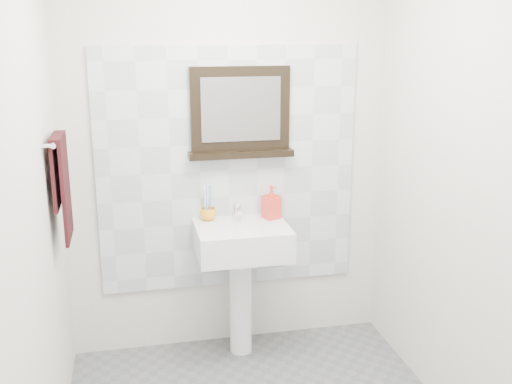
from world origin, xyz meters
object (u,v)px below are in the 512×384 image
toothbrush_cup (208,214)px  hand_towel (62,179)px  pedestal_sink (242,254)px  soap_dispenser (271,202)px  framed_mirror (240,114)px

toothbrush_cup → hand_towel: bearing=-155.2°
toothbrush_cup → pedestal_sink: bearing=-37.7°
pedestal_sink → hand_towel: size_ratio=1.75×
toothbrush_cup → hand_towel: hand_towel is taller
soap_dispenser → hand_towel: size_ratio=0.38×
pedestal_sink → soap_dispenser: bearing=25.8°
soap_dispenser → framed_mirror: 0.57m
hand_towel → framed_mirror: bearing=22.3°
framed_mirror → hand_towel: size_ratio=1.16×
framed_mirror → toothbrush_cup: bearing=-167.8°
soap_dispenser → toothbrush_cup: bearing=153.2°
hand_towel → soap_dispenser: bearing=15.5°
toothbrush_cup → soap_dispenser: soap_dispenser is taller
framed_mirror → hand_towel: (-1.01, -0.42, -0.25)m
toothbrush_cup → soap_dispenser: (0.39, -0.04, 0.07)m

